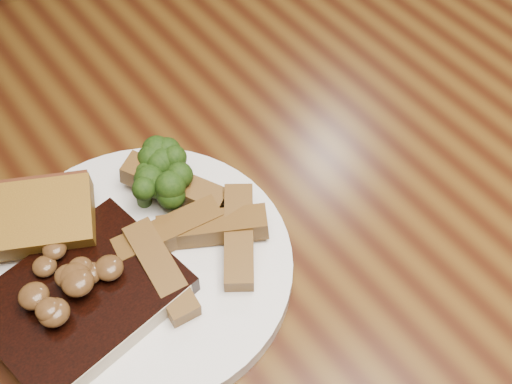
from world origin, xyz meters
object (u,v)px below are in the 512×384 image
(chair_far, at_px, (55,87))
(garlic_bread, at_px, (32,233))
(dining_table, at_px, (242,272))
(plate, at_px, (143,268))
(potato_wedges, at_px, (193,229))
(steak, at_px, (82,299))

(chair_far, distance_m, garlic_bread, 0.58)
(dining_table, xyz_separation_m, chair_far, (0.02, 0.54, -0.18))
(dining_table, xyz_separation_m, plate, (-0.10, 0.00, 0.10))
(potato_wedges, bearing_deg, steak, -177.86)
(garlic_bread, xyz_separation_m, potato_wedges, (0.11, -0.08, -0.00))
(chair_far, relative_size, plate, 3.43)
(potato_wedges, bearing_deg, garlic_bread, 145.47)
(steak, distance_m, potato_wedges, 0.11)
(plate, height_order, garlic_bread, garlic_bread)
(plate, xyz_separation_m, steak, (-0.06, -0.01, 0.02))
(plate, height_order, potato_wedges, potato_wedges)
(chair_far, xyz_separation_m, garlic_bread, (-0.18, -0.47, 0.30))
(plate, bearing_deg, garlic_bread, 129.32)
(dining_table, relative_size, potato_wedges, 13.23)
(dining_table, distance_m, garlic_bread, 0.21)
(dining_table, bearing_deg, plate, 178.32)
(dining_table, bearing_deg, garlic_bread, 154.08)
(steak, bearing_deg, garlic_bread, 84.55)
(chair_far, xyz_separation_m, steak, (-0.18, -0.55, 0.30))
(garlic_bread, distance_m, potato_wedges, 0.14)
(garlic_bread, bearing_deg, potato_wedges, -7.32)
(dining_table, relative_size, chair_far, 1.84)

